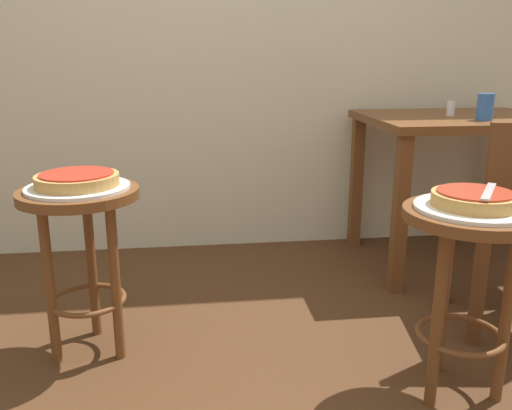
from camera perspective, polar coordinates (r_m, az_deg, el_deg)
name	(u,v)px	position (r m, az deg, el deg)	size (l,w,h in m)	color
stool_foreground	(468,257)	(1.83, 21.14, -5.05)	(0.42, 0.42, 0.62)	brown
serving_plate_foreground	(474,208)	(1.78, 21.63, -0.28)	(0.35, 0.35, 0.01)	white
pizza_foreground	(475,199)	(1.77, 21.72, 0.60)	(0.25, 0.25, 0.05)	tan
stool_middle	(82,231)	(2.05, -17.61, -2.56)	(0.42, 0.42, 0.62)	brown
serving_plate_middle	(78,187)	(2.01, -17.97, 1.74)	(0.36, 0.36, 0.01)	silver
pizza_middle	(77,179)	(2.00, -18.04, 2.53)	(0.28, 0.28, 0.05)	tan
dining_table	(458,141)	(2.98, 20.18, 6.24)	(0.93, 0.75, 0.78)	brown
cup_near_edge	(485,107)	(2.80, 22.66, 9.37)	(0.07, 0.07, 0.12)	#3360B2
condiment_shaker	(451,108)	(2.94, 19.55, 9.41)	(0.04, 0.04, 0.07)	white
pizza_server_knife	(489,191)	(1.77, 22.97, 1.30)	(0.22, 0.02, 0.01)	silver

